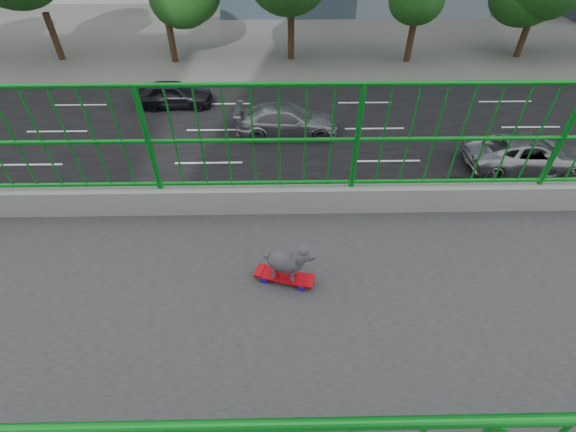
% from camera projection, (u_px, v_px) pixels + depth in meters
% --- Properties ---
extents(road, '(18.00, 90.00, 0.02)m').
position_uv_depth(road, '(209.00, 163.00, 17.63)').
color(road, black).
rests_on(road, ground).
extents(skateboard, '(0.30, 0.55, 0.07)m').
position_uv_depth(skateboard, '(285.00, 277.00, 3.53)').
color(skateboard, red).
rests_on(skateboard, footbridge).
extents(poodle, '(0.26, 0.43, 0.37)m').
position_uv_depth(poodle, '(287.00, 261.00, 3.38)').
color(poodle, '#2E2C31').
rests_on(poodle, skateboard).
extents(car_0, '(1.55, 3.85, 1.31)m').
position_uv_depth(car_0, '(557.00, 268.00, 12.09)').
color(car_0, gray).
rests_on(car_0, ground).
extents(car_1, '(1.41, 4.05, 1.34)m').
position_uv_depth(car_1, '(446.00, 203.00, 14.46)').
color(car_1, black).
rests_on(car_1, ground).
extents(car_2, '(2.40, 5.21, 1.45)m').
position_uv_depth(car_2, '(527.00, 153.00, 16.90)').
color(car_2, gray).
rests_on(car_2, ground).
extents(car_3, '(2.03, 4.99, 1.45)m').
position_uv_depth(car_3, '(287.00, 120.00, 19.18)').
color(car_3, gray).
rests_on(car_3, ground).
extents(car_4, '(1.65, 4.10, 1.40)m').
position_uv_depth(car_4, '(174.00, 94.00, 21.52)').
color(car_4, black).
rests_on(car_4, ground).
extents(car_5, '(1.70, 4.88, 1.61)m').
position_uv_depth(car_5, '(143.00, 270.00, 11.81)').
color(car_5, gray).
rests_on(car_5, ground).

